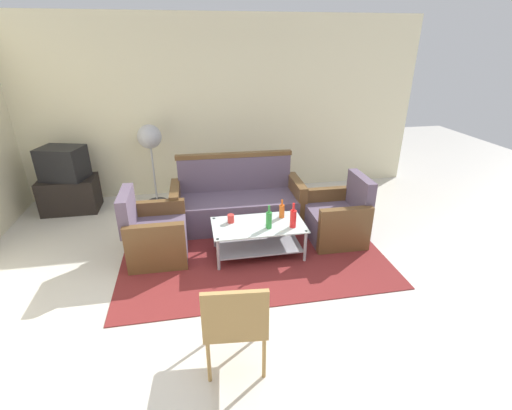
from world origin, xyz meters
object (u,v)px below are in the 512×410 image
at_px(bottle_green, 269,220).
at_px(coffee_table, 258,235).
at_px(cup, 231,219).
at_px(armchair_left, 155,235).
at_px(bottle_orange, 282,211).
at_px(armchair_right, 337,219).
at_px(tv_stand, 70,195).
at_px(bottle_red, 293,218).
at_px(pedestal_fan, 150,141).
at_px(television, 63,163).
at_px(wicker_chair, 235,318).
at_px(couch, 237,203).

bearing_deg(bottle_green, coffee_table, 133.71).
xyz_separation_m(bottle_green, cup, (-0.42, 0.22, -0.06)).
relative_size(armchair_left, bottle_orange, 3.59).
xyz_separation_m(armchair_right, cup, (-1.40, -0.08, 0.17)).
bearing_deg(bottle_green, tv_stand, 144.99).
xyz_separation_m(bottle_green, tv_stand, (-2.69, 1.89, -0.26)).
distance_m(bottle_red, pedestal_fan, 2.65).
xyz_separation_m(bottle_red, cup, (-0.70, 0.25, -0.07)).
relative_size(armchair_left, pedestal_fan, 0.67).
height_order(bottle_red, pedestal_fan, pedestal_fan).
xyz_separation_m(armchair_right, television, (-3.68, 1.58, 0.47)).
bearing_deg(bottle_green, bottle_orange, 48.29).
xyz_separation_m(armchair_left, armchair_right, (2.31, 0.02, 0.00)).
height_order(bottle_red, wicker_chair, wicker_chair).
relative_size(armchair_right, coffee_table, 0.77).
bearing_deg(armchair_left, bottle_green, 78.27).
height_order(tv_stand, wicker_chair, wicker_chair).
xyz_separation_m(armchair_right, tv_stand, (-3.68, 1.58, -0.03)).
distance_m(couch, bottle_orange, 0.88).
height_order(bottle_red, television, television).
xyz_separation_m(couch, bottle_green, (0.24, -0.98, 0.20)).
distance_m(coffee_table, tv_stand, 3.14).
bearing_deg(tv_stand, bottle_green, -35.01).
bearing_deg(armchair_right, wicker_chair, 139.91).
height_order(couch, television, television).
bearing_deg(couch, bottle_orange, 122.85).
height_order(coffee_table, pedestal_fan, pedestal_fan).
height_order(bottle_green, cup, bottle_green).
xyz_separation_m(bottle_green, pedestal_fan, (-1.42, 1.94, 0.49)).
bearing_deg(tv_stand, wicker_chair, -58.48).
bearing_deg(bottle_orange, television, 150.49).
height_order(armchair_right, bottle_red, armchair_right).
height_order(armchair_right, bottle_green, armchair_right).
relative_size(armchair_right, tv_stand, 1.06).
distance_m(armchair_right, bottle_red, 0.82).
bearing_deg(couch, television, -19.12).
xyz_separation_m(cup, pedestal_fan, (-1.01, 1.71, 0.55)).
relative_size(tv_stand, pedestal_fan, 0.63).
xyz_separation_m(bottle_green, television, (-2.69, 1.89, 0.24)).
distance_m(armchair_right, pedestal_fan, 3.00).
bearing_deg(bottle_orange, wicker_chair, -114.65).
height_order(coffee_table, wicker_chair, wicker_chair).
distance_m(coffee_table, television, 3.18).
height_order(armchair_right, tv_stand, armchair_right).
xyz_separation_m(bottle_orange, television, (-2.91, 1.64, 0.26)).
bearing_deg(bottle_red, couch, 117.27).
xyz_separation_m(couch, bottle_orange, (0.45, -0.74, 0.18)).
xyz_separation_m(couch, tv_stand, (-2.45, 0.91, -0.06)).
bearing_deg(armchair_right, bottle_orange, 95.43).
distance_m(bottle_green, television, 3.30).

